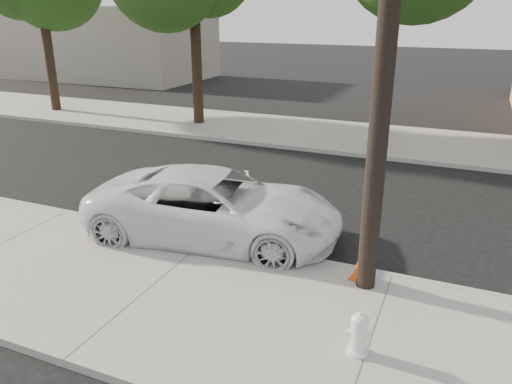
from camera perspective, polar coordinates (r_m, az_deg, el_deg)
ground at (r=12.89m, az=-1.05°, el=-2.19°), size 120.00×120.00×0.00m
near_sidewalk at (r=9.52m, az=-11.90°, el=-10.91°), size 90.00×4.40×0.15m
far_sidewalk at (r=20.54m, az=8.76°, el=6.43°), size 90.00×5.00×0.15m
curb_near at (r=11.14m, az=-5.49°, el=-5.64°), size 90.00×0.12×0.16m
building_far at (r=39.71m, az=-16.37°, el=16.07°), size 14.00×8.00×5.00m
utility_pole at (r=8.25m, az=14.86°, el=18.01°), size 1.40×0.34×9.00m
police_cruiser at (r=11.13m, az=-4.68°, el=-1.64°), size 5.95×3.33×1.57m
fire_hydrant at (r=7.69m, az=11.66°, el=-15.68°), size 0.36×0.32×0.67m
traffic_cone at (r=9.57m, az=12.04°, el=-7.85°), size 0.42×0.42×0.71m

